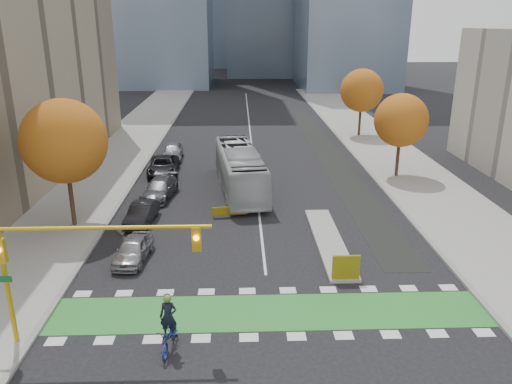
{
  "coord_description": "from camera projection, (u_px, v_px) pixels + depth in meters",
  "views": [
    {
      "loc": [
        -1.31,
        -18.17,
        12.51
      ],
      "look_at": [
        -0.36,
        9.67,
        3.0
      ],
      "focal_mm": 35.0,
      "sensor_mm": 36.0,
      "label": 1
    }
  ],
  "objects": [
    {
      "name": "bus",
      "position": [
        240.0,
        169.0,
        38.7
      ],
      "size": [
        4.27,
        12.35,
        3.37
      ],
      "primitive_type": "imported",
      "rotation": [
        0.0,
        0.0,
        0.12
      ],
      "color": "#B6BBBE",
      "rests_on": "ground"
    },
    {
      "name": "sidewalk_west",
      "position": [
        87.0,
        187.0,
        39.73
      ],
      "size": [
        7.0,
        120.0,
        0.15
      ],
      "primitive_type": "cube",
      "color": "gray",
      "rests_on": "ground"
    },
    {
      "name": "tree_east_far",
      "position": [
        362.0,
        90.0,
        55.93
      ],
      "size": [
        4.8,
        4.8,
        7.65
      ],
      "color": "#332114",
      "rests_on": "ground"
    },
    {
      "name": "parked_car_c",
      "position": [
        160.0,
        189.0,
        37.26
      ],
      "size": [
        2.63,
        5.1,
        1.41
      ],
      "primitive_type": "imported",
      "rotation": [
        0.0,
        0.0,
        -0.14
      ],
      "color": "#4E4E53",
      "rests_on": "ground"
    },
    {
      "name": "parked_car_b",
      "position": [
        142.0,
        214.0,
        32.53
      ],
      "size": [
        1.8,
        4.16,
        1.33
      ],
      "primitive_type": "imported",
      "rotation": [
        0.0,
        0.0,
        -0.1
      ],
      "color": "black",
      "rests_on": "ground"
    },
    {
      "name": "cyclist",
      "position": [
        169.0,
        331.0,
        19.88
      ],
      "size": [
        0.99,
        2.21,
        2.47
      ],
      "rotation": [
        0.0,
        0.0,
        -0.12
      ],
      "color": "navy",
      "rests_on": "ground"
    },
    {
      "name": "median_island",
      "position": [
        329.0,
        241.0,
        29.89
      ],
      "size": [
        1.6,
        10.0,
        0.16
      ],
      "primitive_type": "cube",
      "color": "gray",
      "rests_on": "ground"
    },
    {
      "name": "tree_east_near",
      "position": [
        401.0,
        120.0,
        40.9
      ],
      "size": [
        4.4,
        4.4,
        7.08
      ],
      "color": "#332114",
      "rests_on": "ground"
    },
    {
      "name": "sidewalk_east",
      "position": [
        421.0,
        183.0,
        40.6
      ],
      "size": [
        7.0,
        120.0,
        0.15
      ],
      "primitive_type": "cube",
      "color": "gray",
      "rests_on": "ground"
    },
    {
      "name": "parked_car_a",
      "position": [
        133.0,
        249.0,
        27.42
      ],
      "size": [
        1.94,
        4.03,
        1.33
      ],
      "primitive_type": "imported",
      "rotation": [
        0.0,
        0.0,
        -0.1
      ],
      "color": "#97969B",
      "rests_on": "ground"
    },
    {
      "name": "bike_lane_paint",
      "position": [
        327.0,
        154.0,
        49.89
      ],
      "size": [
        2.5,
        50.0,
        0.01
      ],
      "primitive_type": "cube",
      "color": "black",
      "rests_on": "ground"
    },
    {
      "name": "centre_line",
      "position": [
        250.0,
        133.0,
        59.1
      ],
      "size": [
        0.15,
        70.0,
        0.01
      ],
      "primitive_type": "cube",
      "color": "silver",
      "rests_on": "ground"
    },
    {
      "name": "parked_car_e",
      "position": [
        173.0,
        151.0,
        47.81
      ],
      "size": [
        1.98,
        4.57,
        1.54
      ],
      "primitive_type": "imported",
      "rotation": [
        0.0,
        0.0,
        0.04
      ],
      "color": "#9D9DA2",
      "rests_on": "ground"
    },
    {
      "name": "curb_west",
      "position": [
        131.0,
        186.0,
        39.84
      ],
      "size": [
        0.3,
        120.0,
        0.16
      ],
      "primitive_type": "cube",
      "color": "gray",
      "rests_on": "ground"
    },
    {
      "name": "tree_west",
      "position": [
        64.0,
        141.0,
        30.42
      ],
      "size": [
        5.2,
        5.2,
        8.22
      ],
      "color": "#332114",
      "rests_on": "ground"
    },
    {
      "name": "parked_car_d",
      "position": [
        163.0,
        166.0,
        43.08
      ],
      "size": [
        2.81,
        5.52,
        1.5
      ],
      "primitive_type": "imported",
      "rotation": [
        0.0,
        0.0,
        0.06
      ],
      "color": "black",
      "rests_on": "ground"
    },
    {
      "name": "bike_crossing",
      "position": [
        270.0,
        312.0,
        22.69
      ],
      "size": [
        20.0,
        3.0,
        0.01
      ],
      "primitive_type": "cube",
      "color": "#2A822D",
      "rests_on": "ground"
    },
    {
      "name": "traffic_signal_west",
      "position": [
        69.0,
        254.0,
        19.23
      ],
      "size": [
        8.53,
        0.56,
        5.2
      ],
      "color": "#BF9914",
      "rests_on": "ground"
    },
    {
      "name": "ground",
      "position": [
        272.0,
        331.0,
        21.27
      ],
      "size": [
        300.0,
        300.0,
        0.0
      ],
      "primitive_type": "plane",
      "color": "black",
      "rests_on": "ground"
    },
    {
      "name": "curb_east",
      "position": [
        379.0,
        184.0,
        40.49
      ],
      "size": [
        0.3,
        120.0,
        0.16
      ],
      "primitive_type": "cube",
      "color": "gray",
      "rests_on": "ground"
    },
    {
      "name": "hazard_board",
      "position": [
        346.0,
        267.0,
        25.12
      ],
      "size": [
        1.4,
        0.12,
        1.3
      ],
      "primitive_type": "cube",
      "color": "yellow",
      "rests_on": "median_island"
    }
  ]
}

